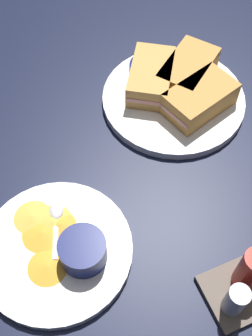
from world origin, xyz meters
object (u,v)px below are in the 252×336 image
sandwich_half_extra (151,77)px  ramekin_dark_sauce (149,73)px  spoon_by_gravy_ramekin (56,218)px  spoon_by_dark_ramekin (165,100)px  sandwich_half_far (188,71)px  plate_sandwich_main (173,99)px  sandwich_half_near (200,99)px  ramekin_light_gravy (83,250)px  condiment_caddy (242,285)px  plate_chips_companion (56,250)px

sandwich_half_extra → ramekin_dark_sauce: bearing=-102.8°
spoon_by_gravy_ramekin → spoon_by_dark_ramekin: bearing=-149.6°
ramekin_dark_sauce → sandwich_half_far: bearing=159.5°
plate_sandwich_main → sandwich_half_near: sandwich_half_near is taller
sandwich_half_extra → spoon_by_gravy_ramekin: 32.79cm
sandwich_half_far → ramekin_light_gravy: 40.85cm
spoon_by_dark_ramekin → ramekin_light_gravy: bearing=43.1°
sandwich_half_extra → condiment_caddy: size_ratio=1.58×
spoon_by_gravy_ramekin → condiment_caddy: condiment_caddy is taller
plate_sandwich_main → sandwich_half_far: 6.09cm
plate_chips_companion → condiment_caddy: bearing=144.1°
plate_sandwich_main → ramekin_light_gravy: ramekin_light_gravy is taller
spoon_by_gravy_ramekin → condiment_caddy: size_ratio=1.03×
sandwich_half_near → plate_chips_companion: bearing=26.3°
plate_sandwich_main → sandwich_half_far: size_ratio=1.82×
condiment_caddy → sandwich_half_extra: bearing=-96.8°
sandwich_half_near → plate_sandwich_main: bearing=-55.3°
sandwich_half_near → spoon_by_gravy_ramekin: sandwich_half_near is taller
sandwich_half_near → condiment_caddy: (10.80, 32.68, -0.59)cm
sandwich_half_far → spoon_by_gravy_ramekin: (32.91, 18.95, -2.04)cm
sandwich_half_near → plate_chips_companion: 37.22cm
sandwich_half_near → ramekin_dark_sauce: size_ratio=1.89×
spoon_by_gravy_ramekin → sandwich_half_extra: bearing=-141.7°
sandwich_half_near → ramekin_light_gravy: sandwich_half_near is taller
condiment_caddy → spoon_by_gravy_ramekin: bearing=-45.2°
sandwich_half_far → ramekin_dark_sauce: 7.39cm
sandwich_half_near → ramekin_dark_sauce: bearing=-60.2°
ramekin_light_gravy → spoon_by_gravy_ramekin: ramekin_light_gravy is taller
plate_sandwich_main → spoon_by_dark_ramekin: 2.34cm
ramekin_dark_sauce → condiment_caddy: condiment_caddy is taller
sandwich_half_far → ramekin_dark_sauce: bearing=-20.5°
spoon_by_dark_ramekin → sandwich_half_far: bearing=-151.9°
ramekin_dark_sauce → spoon_by_dark_ramekin: ramekin_dark_sauce is taller
sandwich_half_far → ramekin_light_gravy: sandwich_half_far is taller
ramekin_dark_sauce → plate_chips_companion: 38.21cm
sandwich_half_far → ramekin_dark_sauce: sandwich_half_far is taller
plate_sandwich_main → condiment_caddy: 37.86cm
ramekin_dark_sauce → spoon_by_gravy_ramekin: size_ratio=0.80×
spoon_by_dark_ramekin → ramekin_light_gravy: size_ratio=1.41×
sandwich_half_far → ramekin_light_gravy: size_ratio=2.11×
plate_chips_companion → sandwich_half_near: bearing=-153.7°
spoon_by_dark_ramekin → spoon_by_gravy_ramekin: size_ratio=1.02×
plate_sandwich_main → spoon_by_dark_ramekin: bearing=11.1°
ramekin_dark_sauce → condiment_caddy: (5.19, 42.48, -0.45)cm
spoon_by_gravy_ramekin → sandwich_half_near: bearing=-159.6°
ramekin_dark_sauce → plate_chips_companion: ramekin_dark_sauce is taller
sandwich_half_near → plate_chips_companion: size_ratio=0.63×
plate_sandwich_main → spoon_by_gravy_ramekin: 32.83cm
plate_sandwich_main → spoon_by_gravy_ramekin: bearing=29.2°
sandwich_half_extra → spoon_by_gravy_ramekin: (25.70, 20.27, -2.04)cm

